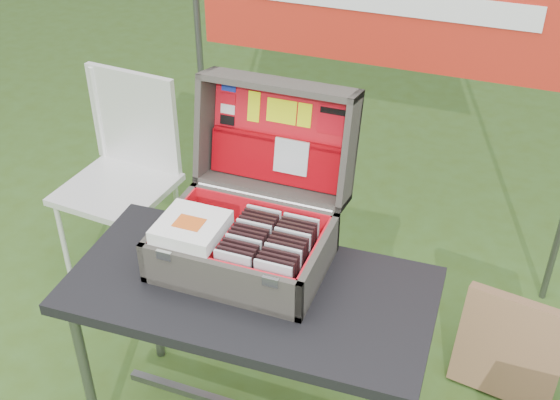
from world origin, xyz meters
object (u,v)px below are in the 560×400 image
at_px(suitcase, 248,191).
at_px(cardboard_box, 509,348).
at_px(table, 252,365).
at_px(chair, 117,191).

distance_m(suitcase, cardboard_box, 1.26).
height_order(table, chair, chair).
bearing_deg(table, suitcase, 110.59).
xyz_separation_m(suitcase, cardboard_box, (0.90, 0.41, -0.77)).
relative_size(suitcase, chair, 0.56).
bearing_deg(cardboard_box, suitcase, -146.25).
xyz_separation_m(table, cardboard_box, (0.84, 0.56, -0.15)).
relative_size(table, chair, 1.20).
bearing_deg(suitcase, chair, 150.45).
bearing_deg(table, cardboard_box, 31.88).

